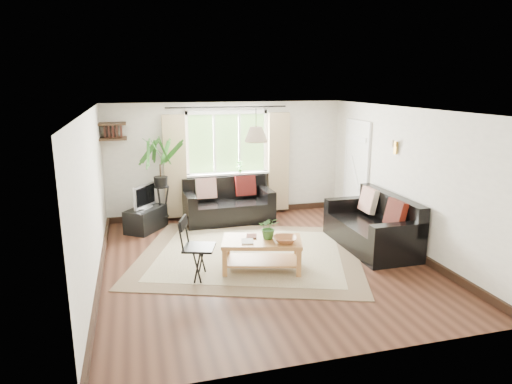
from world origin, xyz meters
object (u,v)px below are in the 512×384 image
object	(u,v)px
palm_stand	(161,183)
sofa_right	(371,223)
tv_stand	(146,219)
folding_chair	(199,249)
coffee_table	(262,255)
sofa_back	(228,202)

from	to	relation	value
palm_stand	sofa_right	bearing A→B (deg)	-32.75
tv_stand	folding_chair	size ratio (longest dim) A/B	0.90
coffee_table	palm_stand	distance (m)	3.00
sofa_right	folding_chair	distance (m)	3.08
folding_chair	tv_stand	bearing A→B (deg)	33.50
sofa_back	sofa_right	size ratio (longest dim) A/B	0.95
sofa_right	folding_chair	xyz separation A→B (m)	(-3.04, -0.51, 0.02)
coffee_table	folding_chair	size ratio (longest dim) A/B	1.29
sofa_back	coffee_table	bearing A→B (deg)	-92.25
coffee_table	folding_chair	bearing A→B (deg)	-176.27
coffee_table	tv_stand	xyz separation A→B (m)	(-1.64, 2.43, -0.02)
sofa_back	tv_stand	bearing A→B (deg)	-177.05
palm_stand	sofa_back	bearing A→B (deg)	-2.54
sofa_back	sofa_right	world-z (taller)	sofa_right
sofa_back	palm_stand	xyz separation A→B (m)	(-1.33, 0.06, 0.46)
coffee_table	sofa_right	bearing A→B (deg)	12.16
sofa_right	coffee_table	xyz separation A→B (m)	(-2.08, -0.45, -0.20)
sofa_right	palm_stand	xyz separation A→B (m)	(-3.39, 2.18, 0.44)
palm_stand	folding_chair	xyz separation A→B (m)	(0.35, -2.69, -0.42)
palm_stand	folding_chair	distance (m)	2.74
sofa_back	tv_stand	distance (m)	1.67
coffee_table	palm_stand	size ratio (longest dim) A/B	0.67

